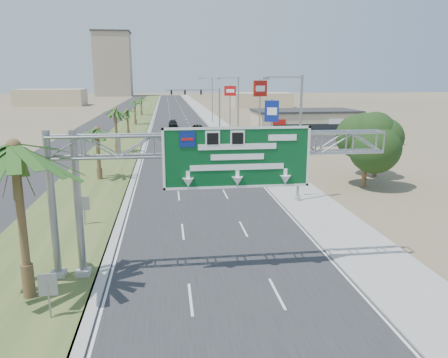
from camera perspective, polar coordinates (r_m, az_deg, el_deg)
road at (r=121.43m, az=-6.18°, el=8.30°), size 12.00×300.00×0.02m
sidewalk_right at (r=121.92m, az=-2.14°, el=8.40°), size 4.00×300.00×0.10m
median_grass at (r=121.60m, az=-10.94°, el=8.17°), size 7.00×300.00×0.12m
opposing_road at (r=122.22m, az=-14.25°, el=8.01°), size 8.00×300.00×0.02m
sign_gantry at (r=21.33m, az=-2.59°, el=3.06°), size 16.75×1.24×7.50m
palm_near at (r=20.24m, az=-25.77°, el=3.75°), size 5.70×5.70×8.35m
palm_row_b at (r=43.79m, az=-16.27°, el=6.12°), size 3.99×3.99×5.95m
palm_row_c at (r=59.52m, az=-14.05°, el=8.67°), size 3.99×3.99×6.75m
palm_row_d at (r=77.48m, az=-12.54°, el=8.73°), size 3.99×3.99×5.45m
palm_row_e at (r=96.35m, az=-11.61°, el=9.94°), size 3.99×3.99×6.15m
palm_row_f at (r=121.30m, az=-10.80°, el=10.36°), size 3.99×3.99×5.75m
streetlight_near at (r=34.90m, az=9.53°, el=4.50°), size 3.27×0.44×10.00m
streetlight_mid at (r=64.02m, az=1.68°, el=8.45°), size 3.27×0.44×10.00m
streetlight_far at (r=99.65m, az=-1.66°, el=10.06°), size 3.27×0.44×10.00m
signal_mast at (r=83.51m, az=-1.99°, el=9.61°), size 10.28×0.71×8.00m
store_building at (r=81.28m, az=10.44°, el=7.29°), size 18.00×10.00×4.00m
oak_near at (r=41.41m, az=18.18°, el=5.11°), size 4.50×4.50×6.80m
oak_far at (r=46.38m, az=19.37°, el=4.91°), size 3.50×3.50×5.60m
median_signback_a at (r=19.55m, az=-21.99°, el=-13.07°), size 0.75×0.08×2.08m
median_signback_b at (r=30.69m, az=-17.84°, el=-3.31°), size 0.75×0.08×2.08m
tower_distant at (r=262.75m, az=-14.30°, el=14.27°), size 20.00×16.00×35.00m
building_distant_left at (r=176.26m, az=-21.65°, el=9.88°), size 24.00×14.00×6.00m
building_distant_right at (r=154.71m, az=4.86°, el=10.24°), size 20.00×12.00×5.00m
car_left_lane at (r=55.92m, az=-6.53°, el=3.64°), size 1.91×4.44×1.49m
car_mid_lane at (r=74.01m, az=-5.78°, el=5.96°), size 2.18×4.93×1.57m
car_right_lane at (r=81.50m, az=-3.53°, el=6.57°), size 2.79×5.13×1.36m
car_far at (r=91.73m, az=-6.69°, el=7.20°), size 1.90×4.53×1.31m
pole_sign_red_near at (r=68.45m, az=4.74°, el=11.19°), size 2.32×1.24×9.67m
pole_sign_blue at (r=63.03m, az=6.25°, el=8.59°), size 1.98×0.96×6.94m
pole_sign_red_far at (r=82.37m, az=0.81°, el=10.94°), size 2.13×1.17×8.64m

